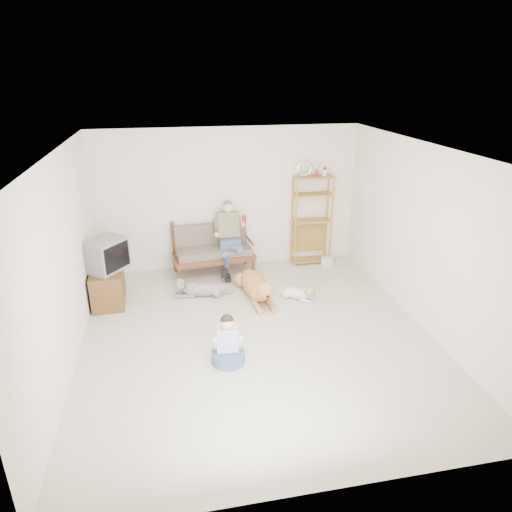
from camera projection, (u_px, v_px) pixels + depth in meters
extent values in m
plane|color=beige|center=(256.00, 336.00, 6.72)|extent=(5.50, 5.50, 0.00)
plane|color=white|center=(256.00, 151.00, 5.70)|extent=(5.50, 5.50, 0.00)
plane|color=silver|center=(228.00, 199.00, 8.71)|extent=(5.00, 0.00, 5.00)
plane|color=silver|center=(322.00, 372.00, 3.71)|extent=(5.00, 0.00, 5.00)
plane|color=silver|center=(63.00, 265.00, 5.76)|extent=(0.00, 5.50, 5.50)
plane|color=silver|center=(424.00, 239.00, 6.66)|extent=(0.00, 5.50, 5.50)
cube|color=brown|center=(214.00, 256.00, 8.68)|extent=(1.56, 0.84, 0.10)
cube|color=#746458|center=(213.00, 251.00, 8.63)|extent=(1.43, 0.73, 0.13)
cube|color=#746458|center=(212.00, 235.00, 8.76)|extent=(1.39, 0.25, 0.45)
cylinder|color=brown|center=(211.00, 224.00, 8.74)|extent=(1.40, 0.19, 0.05)
cylinder|color=brown|center=(178.00, 275.00, 8.35)|extent=(0.07, 0.07, 0.30)
cylinder|color=brown|center=(175.00, 247.00, 8.78)|extent=(0.07, 0.07, 0.95)
cylinder|color=brown|center=(253.00, 269.00, 8.61)|extent=(0.07, 0.07, 0.30)
cylinder|color=brown|center=(247.00, 242.00, 9.03)|extent=(0.07, 0.07, 0.95)
cube|color=#496387|center=(229.00, 243.00, 8.65)|extent=(0.38, 0.36, 0.19)
cube|color=#71704F|center=(228.00, 224.00, 8.61)|extent=(0.40, 0.27, 0.50)
sphere|color=#D7A586|center=(228.00, 208.00, 8.45)|extent=(0.20, 0.20, 0.20)
sphere|color=#57524D|center=(228.00, 205.00, 8.46)|extent=(0.18, 0.18, 0.18)
cylinder|color=#B0121F|center=(244.00, 219.00, 8.40)|extent=(0.07, 0.07, 0.09)
cube|color=#AD8536|center=(314.00, 177.00, 8.67)|extent=(0.75, 0.30, 0.03)
torus|color=silver|center=(304.00, 169.00, 8.57)|extent=(0.31, 0.05, 0.31)
cone|color=#B0121F|center=(316.00, 172.00, 8.64)|extent=(0.10, 0.10, 0.16)
cylinder|color=#AD8536|center=(296.00, 224.00, 8.80)|extent=(0.04, 0.04, 1.77)
cylinder|color=#AD8536|center=(292.00, 220.00, 9.06)|extent=(0.04, 0.04, 1.77)
cylinder|color=#AD8536|center=(331.00, 222.00, 8.93)|extent=(0.04, 0.04, 1.77)
cylinder|color=#AD8536|center=(327.00, 217.00, 9.19)|extent=(0.04, 0.04, 1.77)
cube|color=white|center=(327.00, 261.00, 9.19)|extent=(0.27, 0.23, 0.15)
cube|color=brown|center=(108.00, 286.00, 7.61)|extent=(0.53, 0.92, 0.60)
cube|color=brown|center=(91.00, 293.00, 7.37)|extent=(0.03, 0.40, 0.50)
cube|color=brown|center=(95.00, 281.00, 7.76)|extent=(0.03, 0.40, 0.50)
cube|color=slate|center=(105.00, 254.00, 7.39)|extent=(0.79, 0.81, 0.53)
cube|color=black|center=(117.00, 257.00, 7.29)|extent=(0.35, 0.44, 0.42)
cube|color=white|center=(166.00, 255.00, 8.87)|extent=(0.12, 0.02, 0.08)
ellipsoid|color=#CD8047|center=(254.00, 285.00, 7.93)|extent=(0.51, 1.16, 0.35)
sphere|color=#CD8047|center=(260.00, 292.00, 7.62)|extent=(0.35, 0.35, 0.35)
sphere|color=#CD8047|center=(265.00, 291.00, 7.31)|extent=(0.28, 0.28, 0.28)
ellipsoid|color=#CD8047|center=(268.00, 296.00, 7.21)|extent=(0.14, 0.21, 0.11)
cylinder|color=#CD8047|center=(246.00, 277.00, 8.47)|extent=(0.25, 0.43, 0.06)
ellipsoid|color=#CD8047|center=(259.00, 291.00, 7.31)|extent=(0.07, 0.09, 0.14)
ellipsoid|color=#CD8047|center=(270.00, 289.00, 7.37)|extent=(0.07, 0.09, 0.14)
ellipsoid|color=beige|center=(204.00, 289.00, 7.89)|extent=(0.78, 0.36, 0.23)
sphere|color=beige|center=(191.00, 289.00, 7.87)|extent=(0.23, 0.23, 0.23)
sphere|color=beige|center=(180.00, 284.00, 7.83)|extent=(0.20, 0.20, 0.20)
ellipsoid|color=beige|center=(175.00, 285.00, 7.83)|extent=(0.15, 0.10, 0.08)
cylinder|color=beige|center=(226.00, 292.00, 7.94)|extent=(0.30, 0.10, 0.04)
ellipsoid|color=beige|center=(181.00, 282.00, 7.89)|extent=(0.07, 0.05, 0.10)
ellipsoid|color=beige|center=(180.00, 286.00, 7.76)|extent=(0.07, 0.05, 0.10)
ellipsoid|color=white|center=(296.00, 293.00, 7.81)|extent=(0.49, 0.46, 0.18)
sphere|color=white|center=(303.00, 294.00, 7.74)|extent=(0.18, 0.18, 0.18)
sphere|color=tan|center=(310.00, 292.00, 7.66)|extent=(0.17, 0.17, 0.17)
ellipsoid|color=tan|center=(314.00, 293.00, 7.63)|extent=(0.14, 0.13, 0.06)
cylinder|color=white|center=(283.00, 293.00, 7.93)|extent=(0.19, 0.09, 0.03)
cone|color=tan|center=(308.00, 290.00, 7.60)|extent=(0.05, 0.05, 0.06)
cone|color=tan|center=(310.00, 287.00, 7.69)|extent=(0.05, 0.05, 0.06)
torus|color=#B0121F|center=(308.00, 292.00, 7.67)|extent=(0.15, 0.15, 0.02)
cylinder|color=#496387|center=(228.00, 356.00, 6.10)|extent=(0.45, 0.45, 0.16)
cube|color=#ABBACD|center=(227.00, 339.00, 6.02)|extent=(0.30, 0.20, 0.35)
sphere|color=#D7A586|center=(227.00, 323.00, 5.91)|extent=(0.18, 0.18, 0.18)
sphere|color=black|center=(227.00, 321.00, 5.90)|extent=(0.17, 0.17, 0.17)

